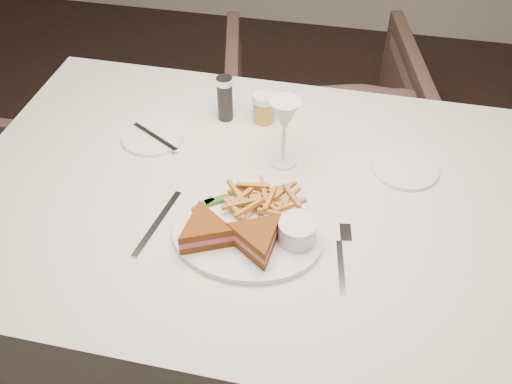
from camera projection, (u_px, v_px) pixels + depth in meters
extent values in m
cube|color=silver|center=(260.00, 292.00, 1.56)|extent=(1.40, 0.94, 0.75)
imported|color=#47312B|center=(318.00, 117.00, 2.17)|extent=(0.82, 0.78, 0.71)
ellipsoid|color=white|center=(247.00, 235.00, 1.20)|extent=(0.32, 0.25, 0.01)
cube|color=silver|center=(158.00, 223.00, 1.23)|extent=(0.05, 0.20, 0.00)
cylinder|color=white|center=(153.00, 136.00, 1.44)|extent=(0.16, 0.16, 0.01)
cylinder|color=white|center=(405.00, 168.00, 1.36)|extent=(0.16, 0.16, 0.01)
cylinder|color=black|center=(225.00, 99.00, 1.47)|extent=(0.04, 0.04, 0.12)
cylinder|color=#BD822D|center=(264.00, 108.00, 1.47)|extent=(0.06, 0.06, 0.08)
cube|color=#385F21|center=(217.00, 201.00, 1.25)|extent=(0.05, 0.04, 0.01)
cube|color=#385F21|center=(203.00, 205.00, 1.24)|extent=(0.04, 0.05, 0.01)
cylinder|color=white|center=(297.00, 231.00, 1.16)|extent=(0.08, 0.08, 0.05)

